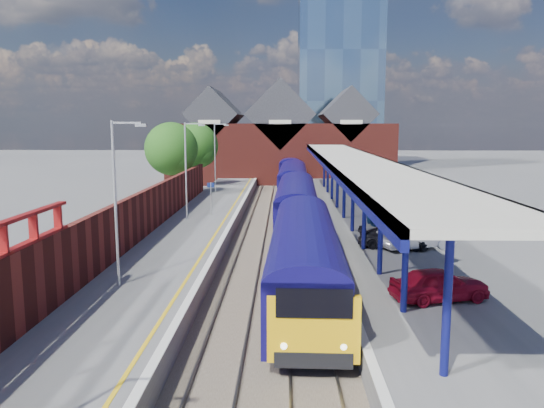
{
  "coord_description": "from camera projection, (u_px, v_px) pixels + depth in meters",
  "views": [
    {
      "loc": [
        0.61,
        -15.82,
        7.81
      ],
      "look_at": [
        -0.23,
        19.05,
        2.6
      ],
      "focal_mm": 35.0,
      "sensor_mm": 36.0,
      "label": 1
    }
  ],
  "objects": [
    {
      "name": "ground",
      "position": [
        278.0,
        215.0,
        46.47
      ],
      "size": [
        240.0,
        240.0,
        0.0
      ],
      "primitive_type": "plane",
      "color": "#5B5B5E",
      "rests_on": "ground"
    },
    {
      "name": "ballast_bed",
      "position": [
        276.0,
        239.0,
        36.58
      ],
      "size": [
        6.0,
        76.0,
        0.06
      ],
      "primitive_type": "cube",
      "color": "#473D33",
      "rests_on": "ground"
    },
    {
      "name": "rails",
      "position": [
        276.0,
        237.0,
        36.57
      ],
      "size": [
        4.51,
        76.0,
        0.14
      ],
      "color": "slate",
      "rests_on": "ground"
    },
    {
      "name": "left_platform",
      "position": [
        196.0,
        232.0,
        36.64
      ],
      "size": [
        5.0,
        76.0,
        1.0
      ],
      "primitive_type": "cube",
      "color": "#565659",
      "rests_on": "ground"
    },
    {
      "name": "right_platform",
      "position": [
        363.0,
        232.0,
        36.37
      ],
      "size": [
        6.0,
        76.0,
        1.0
      ],
      "primitive_type": "cube",
      "color": "#565659",
      "rests_on": "ground"
    },
    {
      "name": "coping_left",
      "position": [
        230.0,
        224.0,
        36.51
      ],
      "size": [
        0.3,
        76.0,
        0.05
      ],
      "primitive_type": "cube",
      "color": "silver",
      "rests_on": "left_platform"
    },
    {
      "name": "coping_right",
      "position": [
        322.0,
        225.0,
        36.36
      ],
      "size": [
        0.3,
        76.0,
        0.05
      ],
      "primitive_type": "cube",
      "color": "silver",
      "rests_on": "right_platform"
    },
    {
      "name": "yellow_line",
      "position": [
        221.0,
        225.0,
        36.53
      ],
      "size": [
        0.14,
        76.0,
        0.01
      ],
      "primitive_type": "cube",
      "color": "yellow",
      "rests_on": "left_platform"
    },
    {
      "name": "train",
      "position": [
        294.0,
        188.0,
        48.3
      ],
      "size": [
        3.21,
        65.96,
        3.45
      ],
      "color": "#100B51",
      "rests_on": "ground"
    },
    {
      "name": "canopy",
      "position": [
        353.0,
        161.0,
        37.61
      ],
      "size": [
        4.5,
        52.0,
        4.48
      ],
      "color": "#0F125C",
      "rests_on": "right_platform"
    },
    {
      "name": "lamp_post_b",
      "position": [
        118.0,
        193.0,
        22.16
      ],
      "size": [
        1.48,
        0.18,
        7.0
      ],
      "color": "#A5A8AA",
      "rests_on": "left_platform"
    },
    {
      "name": "lamp_post_c",
      "position": [
        188.0,
        165.0,
        37.98
      ],
      "size": [
        1.48,
        0.18,
        7.0
      ],
      "color": "#A5A8AA",
      "rests_on": "left_platform"
    },
    {
      "name": "lamp_post_d",
      "position": [
        216.0,
        153.0,
        53.8
      ],
      "size": [
        1.48,
        0.18,
        7.0
      ],
      "color": "#A5A8AA",
      "rests_on": "left_platform"
    },
    {
      "name": "platform_sign",
      "position": [
        211.0,
        193.0,
        40.26
      ],
      "size": [
        0.55,
        0.08,
        2.5
      ],
      "color": "#A5A8AA",
      "rests_on": "left_platform"
    },
    {
      "name": "brick_wall",
      "position": [
        131.0,
        220.0,
        30.03
      ],
      "size": [
        0.35,
        50.0,
        3.86
      ],
      "color": "#5C1D18",
      "rests_on": "left_platform"
    },
    {
      "name": "station_building",
      "position": [
        280.0,
        142.0,
        73.35
      ],
      "size": [
        30.0,
        12.12,
        13.78
      ],
      "color": "#5C1D18",
      "rests_on": "ground"
    },
    {
      "name": "glass_tower",
      "position": [
        339.0,
        54.0,
        92.69
      ],
      "size": [
        14.2,
        14.2,
        40.3
      ],
      "color": "slate",
      "rests_on": "ground"
    },
    {
      "name": "tree_near",
      "position": [
        173.0,
        150.0,
        51.77
      ],
      "size": [
        5.2,
        5.2,
        8.1
      ],
      "color": "#382314",
      "rests_on": "ground"
    },
    {
      "name": "tree_far",
      "position": [
        196.0,
        147.0,
        59.65
      ],
      "size": [
        5.2,
        5.2,
        8.1
      ],
      "color": "#382314",
      "rests_on": "ground"
    },
    {
      "name": "parked_car_red",
      "position": [
        439.0,
        284.0,
        20.69
      ],
      "size": [
        4.11,
        2.43,
        1.31
      ],
      "primitive_type": "imported",
      "rotation": [
        0.0,
        0.0,
        1.81
      ],
      "color": "maroon",
      "rests_on": "right_platform"
    },
    {
      "name": "parked_car_silver",
      "position": [
        416.0,
        236.0,
        29.33
      ],
      "size": [
        4.6,
        3.01,
        1.43
      ],
      "primitive_type": "imported",
      "rotation": [
        0.0,
        0.0,
        1.95
      ],
      "color": "silver",
      "rests_on": "right_platform"
    },
    {
      "name": "parked_car_dark",
      "position": [
        393.0,
        238.0,
        29.56
      ],
      "size": [
        4.11,
        2.34,
        1.12
      ],
      "primitive_type": "imported",
      "rotation": [
        0.0,
        0.0,
        1.36
      ],
      "color": "black",
      "rests_on": "right_platform"
    },
    {
      "name": "parked_car_blue",
      "position": [
        395.0,
        218.0,
        36.18
      ],
      "size": [
        4.14,
        2.52,
        1.07
      ],
      "primitive_type": "imported",
      "rotation": [
        0.0,
        0.0,
        1.37
      ],
      "color": "navy",
      "rests_on": "right_platform"
    }
  ]
}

